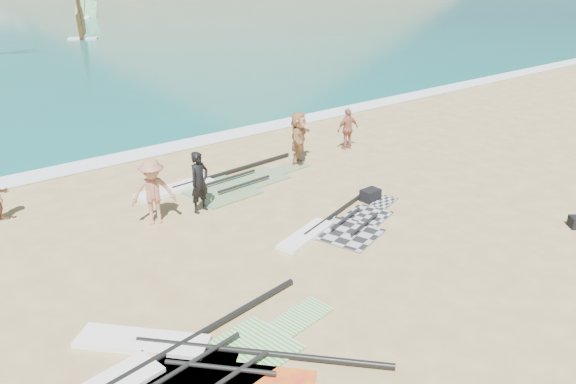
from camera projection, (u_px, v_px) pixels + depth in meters
ground at (421, 271)px, 13.48m from camera, size 300.00×300.00×0.00m
surf_line at (178, 147)px, 22.41m from camera, size 300.00×1.20×0.04m
rig_grey at (337, 227)px, 15.62m from camera, size 4.99×2.81×0.19m
rig_green at (169, 377)px, 10.00m from camera, size 6.54×2.98×0.21m
rig_orange at (217, 184)px, 18.59m from camera, size 6.28×2.54×0.20m
rig_red at (196, 366)px, 10.27m from camera, size 4.84×5.54×0.20m
gear_bag_near at (370, 195)px, 17.35m from camera, size 0.59×0.44×0.37m
person_wetsuit at (199, 182)px, 16.35m from camera, size 0.77×0.61×1.85m
beachgoer_mid at (153, 192)px, 15.61m from camera, size 1.38×1.06×1.89m
beachgoer_back at (348, 129)px, 21.84m from camera, size 0.99×0.51×1.63m
beachgoer_right at (299, 138)px, 20.13m from camera, size 1.75×1.65×1.97m
windsurfer_centre at (81, 24)px, 51.49m from camera, size 2.59×2.72×4.72m
windsurfer_right at (86, 8)px, 69.75m from camera, size 2.55×2.35×4.18m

